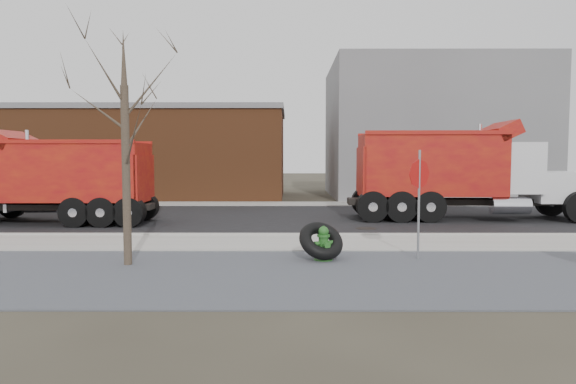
{
  "coord_description": "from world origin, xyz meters",
  "views": [
    {
      "loc": [
        0.42,
        -13.93,
        2.45
      ],
      "look_at": [
        0.37,
        1.08,
        1.4
      ],
      "focal_mm": 32.0,
      "sensor_mm": 36.0,
      "label": 1
    }
  ],
  "objects_px": {
    "truck_tire": "(321,241)",
    "stop_sign": "(419,185)",
    "fire_hydrant": "(324,245)",
    "dump_truck_red_a": "(461,171)",
    "dump_truck_red_b": "(53,177)"
  },
  "relations": [
    {
      "from": "dump_truck_red_b",
      "to": "fire_hydrant",
      "type": "bearing_deg",
      "value": 144.58
    },
    {
      "from": "truck_tire",
      "to": "dump_truck_red_b",
      "type": "distance_m",
      "value": 11.36
    },
    {
      "from": "fire_hydrant",
      "to": "dump_truck_red_a",
      "type": "relative_size",
      "value": 0.09
    },
    {
      "from": "truck_tire",
      "to": "dump_truck_red_a",
      "type": "relative_size",
      "value": 0.15
    },
    {
      "from": "truck_tire",
      "to": "stop_sign",
      "type": "height_order",
      "value": "stop_sign"
    },
    {
      "from": "fire_hydrant",
      "to": "stop_sign",
      "type": "height_order",
      "value": "stop_sign"
    },
    {
      "from": "fire_hydrant",
      "to": "truck_tire",
      "type": "distance_m",
      "value": 0.13
    },
    {
      "from": "fire_hydrant",
      "to": "dump_truck_red_a",
      "type": "height_order",
      "value": "dump_truck_red_a"
    },
    {
      "from": "fire_hydrant",
      "to": "dump_truck_red_a",
      "type": "bearing_deg",
      "value": 32.61
    },
    {
      "from": "truck_tire",
      "to": "dump_truck_red_a",
      "type": "xyz_separation_m",
      "value": [
        5.88,
        7.87,
        1.42
      ]
    },
    {
      "from": "truck_tire",
      "to": "stop_sign",
      "type": "distance_m",
      "value": 2.64
    },
    {
      "from": "fire_hydrant",
      "to": "dump_truck_red_b",
      "type": "bearing_deg",
      "value": 123.75
    },
    {
      "from": "dump_truck_red_a",
      "to": "dump_truck_red_b",
      "type": "bearing_deg",
      "value": -172.92
    },
    {
      "from": "fire_hydrant",
      "to": "stop_sign",
      "type": "bearing_deg",
      "value": -17.49
    },
    {
      "from": "fire_hydrant",
      "to": "stop_sign",
      "type": "distance_m",
      "value": 2.65
    }
  ]
}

